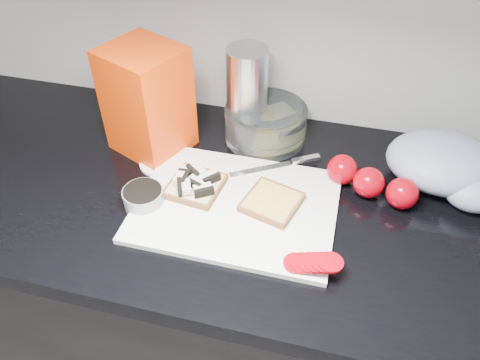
# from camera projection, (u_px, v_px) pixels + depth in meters

# --- Properties ---
(base_cabinet) EXTENTS (3.50, 0.60, 0.86)m
(base_cabinet) POSITION_uv_depth(u_px,v_px,m) (253.00, 315.00, 1.30)
(base_cabinet) COLOR black
(base_cabinet) RESTS_ON ground
(countertop) EXTENTS (3.50, 0.64, 0.04)m
(countertop) POSITION_uv_depth(u_px,v_px,m) (256.00, 200.00, 1.00)
(countertop) COLOR black
(countertop) RESTS_ON base_cabinet
(cutting_board) EXTENTS (0.40, 0.30, 0.01)m
(cutting_board) POSITION_uv_depth(u_px,v_px,m) (236.00, 206.00, 0.95)
(cutting_board) COLOR white
(cutting_board) RESTS_ON countertop
(bread_left) EXTENTS (0.12, 0.12, 0.03)m
(bread_left) POSITION_uv_depth(u_px,v_px,m) (195.00, 184.00, 0.97)
(bread_left) COLOR beige
(bread_left) RESTS_ON cutting_board
(bread_right) EXTENTS (0.13, 0.13, 0.02)m
(bread_right) POSITION_uv_depth(u_px,v_px,m) (272.00, 202.00, 0.94)
(bread_right) COLOR beige
(bread_right) RESTS_ON cutting_board
(tomato_slices) EXTENTS (0.12, 0.06, 0.02)m
(tomato_slices) POSITION_uv_depth(u_px,v_px,m) (313.00, 263.00, 0.82)
(tomato_slices) COLOR #9A030E
(tomato_slices) RESTS_ON cutting_board
(knife) EXTENTS (0.19, 0.12, 0.01)m
(knife) POSITION_uv_depth(u_px,v_px,m) (287.00, 163.00, 1.03)
(knife) COLOR silver
(knife) RESTS_ON cutting_board
(seed_tub) EXTENTS (0.08, 0.08, 0.04)m
(seed_tub) POSITION_uv_depth(u_px,v_px,m) (143.00, 197.00, 0.94)
(seed_tub) COLOR #919696
(seed_tub) RESTS_ON countertop
(tub_lid) EXTENTS (0.12, 0.12, 0.01)m
(tub_lid) POSITION_uv_depth(u_px,v_px,m) (161.00, 163.00, 1.05)
(tub_lid) COLOR white
(tub_lid) RESTS_ON countertop
(glass_bowl) EXTENTS (0.19, 0.19, 0.08)m
(glass_bowl) POSITION_uv_depth(u_px,v_px,m) (266.00, 123.00, 1.11)
(glass_bowl) COLOR silver
(glass_bowl) RESTS_ON countertop
(bread_bag) EXTENTS (0.20, 0.19, 0.24)m
(bread_bag) POSITION_uv_depth(u_px,v_px,m) (147.00, 101.00, 1.03)
(bread_bag) COLOR #F63B04
(bread_bag) RESTS_ON countertop
(steel_canister) EXTENTS (0.09, 0.09, 0.22)m
(steel_canister) POSITION_uv_depth(u_px,v_px,m) (247.00, 95.00, 1.06)
(steel_canister) COLOR silver
(steel_canister) RESTS_ON countertop
(grocery_bag) EXTENTS (0.24, 0.21, 0.10)m
(grocery_bag) POSITION_uv_depth(u_px,v_px,m) (447.00, 166.00, 0.97)
(grocery_bag) COLOR #929CB4
(grocery_bag) RESTS_ON countertop
(whole_tomatoes) EXTENTS (0.19, 0.11, 0.07)m
(whole_tomatoes) POSITION_uv_depth(u_px,v_px,m) (370.00, 182.00, 0.96)
(whole_tomatoes) COLOR #9A030E
(whole_tomatoes) RESTS_ON countertop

